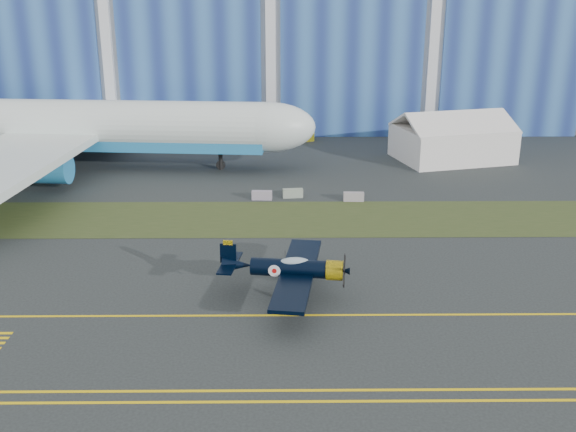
{
  "coord_description": "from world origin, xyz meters",
  "views": [
    {
      "loc": [
        1.5,
        -43.88,
        20.11
      ],
      "look_at": [
        1.95,
        6.65,
        2.77
      ],
      "focal_mm": 42.0,
      "sensor_mm": 36.0,
      "label": 1
    }
  ],
  "objects_px": {
    "warbird": "(289,268)",
    "tent": "(453,135)",
    "shipping_container": "(180,129)",
    "jetliner": "(62,70)",
    "tug": "(305,136)"
  },
  "relations": [
    {
      "from": "shipping_container",
      "to": "tug",
      "type": "relative_size",
      "value": 2.9
    },
    {
      "from": "jetliner",
      "to": "shipping_container",
      "type": "relative_size",
      "value": 10.94
    },
    {
      "from": "jetliner",
      "to": "tent",
      "type": "bearing_deg",
      "value": 8.55
    },
    {
      "from": "tent",
      "to": "shipping_container",
      "type": "xyz_separation_m",
      "value": [
        -34.64,
        11.87,
        -1.67
      ]
    },
    {
      "from": "tent",
      "to": "shipping_container",
      "type": "relative_size",
      "value": 2.41
    },
    {
      "from": "shipping_container",
      "to": "warbird",
      "type": "bearing_deg",
      "value": -86.76
    },
    {
      "from": "jetliner",
      "to": "tug",
      "type": "relative_size",
      "value": 31.74
    },
    {
      "from": "warbird",
      "to": "jetliner",
      "type": "bearing_deg",
      "value": 133.36
    },
    {
      "from": "warbird",
      "to": "shipping_container",
      "type": "bearing_deg",
      "value": 114.09
    },
    {
      "from": "warbird",
      "to": "tug",
      "type": "relative_size",
      "value": 6.1
    },
    {
      "from": "tent",
      "to": "tug",
      "type": "xyz_separation_m",
      "value": [
        -17.46,
        10.43,
        -2.39
      ]
    },
    {
      "from": "warbird",
      "to": "tent",
      "type": "bearing_deg",
      "value": 70.13
    },
    {
      "from": "warbird",
      "to": "tent",
      "type": "xyz_separation_m",
      "value": [
        20.16,
        38.2,
        0.84
      ]
    },
    {
      "from": "jetliner",
      "to": "tent",
      "type": "relative_size",
      "value": 4.55
    },
    {
      "from": "shipping_container",
      "to": "jetliner",
      "type": "bearing_deg",
      "value": -138.36
    }
  ]
}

